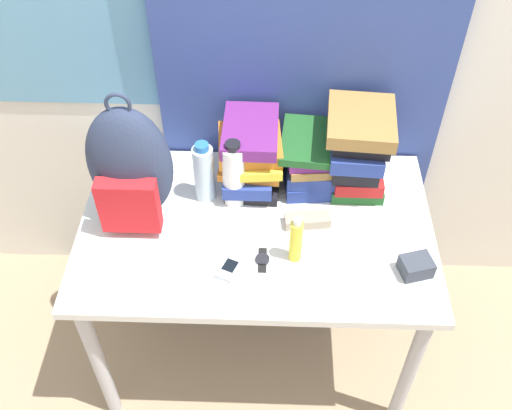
{
  "coord_description": "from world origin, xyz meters",
  "views": [
    {
      "loc": [
        0.04,
        -0.96,
        2.21
      ],
      "look_at": [
        0.0,
        0.37,
        0.82
      ],
      "focal_mm": 42.0,
      "sensor_mm": 36.0,
      "label": 1
    }
  ],
  "objects_px": {
    "book_stack_right": "(358,148)",
    "sports_bottle": "(234,174)",
    "book_stack_left": "(251,155)",
    "sunscreen_bottle": "(296,240)",
    "backpack": "(130,168)",
    "cell_phone": "(230,267)",
    "book_stack_center": "(314,160)",
    "wristwatch": "(262,260)",
    "water_bottle": "(204,173)",
    "camera_pouch": "(416,266)",
    "sunglasses_case": "(307,220)"
  },
  "relations": [
    {
      "from": "backpack",
      "to": "cell_phone",
      "type": "relative_size",
      "value": 4.21
    },
    {
      "from": "book_stack_left",
      "to": "book_stack_center",
      "type": "distance_m",
      "value": 0.22
    },
    {
      "from": "backpack",
      "to": "water_bottle",
      "type": "bearing_deg",
      "value": 23.08
    },
    {
      "from": "water_bottle",
      "to": "cell_phone",
      "type": "height_order",
      "value": "water_bottle"
    },
    {
      "from": "backpack",
      "to": "wristwatch",
      "type": "relative_size",
      "value": 5.05
    },
    {
      "from": "book_stack_right",
      "to": "camera_pouch",
      "type": "height_order",
      "value": "book_stack_right"
    },
    {
      "from": "book_stack_center",
      "to": "book_stack_left",
      "type": "bearing_deg",
      "value": -178.86
    },
    {
      "from": "book_stack_center",
      "to": "water_bottle",
      "type": "distance_m",
      "value": 0.38
    },
    {
      "from": "sports_bottle",
      "to": "camera_pouch",
      "type": "bearing_deg",
      "value": -26.89
    },
    {
      "from": "book_stack_right",
      "to": "sunglasses_case",
      "type": "bearing_deg",
      "value": -129.21
    },
    {
      "from": "book_stack_right",
      "to": "book_stack_center",
      "type": "bearing_deg",
      "value": 179.16
    },
    {
      "from": "backpack",
      "to": "sports_bottle",
      "type": "distance_m",
      "value": 0.34
    },
    {
      "from": "book_stack_center",
      "to": "book_stack_right",
      "type": "distance_m",
      "value": 0.16
    },
    {
      "from": "book_stack_right",
      "to": "camera_pouch",
      "type": "xyz_separation_m",
      "value": [
        0.16,
        -0.39,
        -0.13
      ]
    },
    {
      "from": "book_stack_center",
      "to": "wristwatch",
      "type": "bearing_deg",
      "value": -114.73
    },
    {
      "from": "camera_pouch",
      "to": "book_stack_right",
      "type": "bearing_deg",
      "value": 112.34
    },
    {
      "from": "backpack",
      "to": "book_stack_right",
      "type": "bearing_deg",
      "value": 13.54
    },
    {
      "from": "book_stack_right",
      "to": "book_stack_left",
      "type": "bearing_deg",
      "value": -179.64
    },
    {
      "from": "book_stack_left",
      "to": "sunglasses_case",
      "type": "relative_size",
      "value": 1.79
    },
    {
      "from": "cell_phone",
      "to": "sports_bottle",
      "type": "bearing_deg",
      "value": 90.57
    },
    {
      "from": "backpack",
      "to": "camera_pouch",
      "type": "xyz_separation_m",
      "value": [
        0.9,
        -0.22,
        -0.18
      ]
    },
    {
      "from": "book_stack_right",
      "to": "sunscreen_bottle",
      "type": "height_order",
      "value": "book_stack_right"
    },
    {
      "from": "sunscreen_bottle",
      "to": "sunglasses_case",
      "type": "relative_size",
      "value": 1.16
    },
    {
      "from": "book_stack_center",
      "to": "wristwatch",
      "type": "height_order",
      "value": "book_stack_center"
    },
    {
      "from": "backpack",
      "to": "book_stack_center",
      "type": "xyz_separation_m",
      "value": [
        0.59,
        0.18,
        -0.11
      ]
    },
    {
      "from": "book_stack_left",
      "to": "sports_bottle",
      "type": "relative_size",
      "value": 1.08
    },
    {
      "from": "sunscreen_bottle",
      "to": "wristwatch",
      "type": "height_order",
      "value": "sunscreen_bottle"
    },
    {
      "from": "sunscreen_bottle",
      "to": "cell_phone",
      "type": "xyz_separation_m",
      "value": [
        -0.2,
        -0.05,
        -0.08
      ]
    },
    {
      "from": "water_bottle",
      "to": "sunscreen_bottle",
      "type": "relative_size",
      "value": 1.3
    },
    {
      "from": "book_stack_right",
      "to": "backpack",
      "type": "bearing_deg",
      "value": -166.46
    },
    {
      "from": "book_stack_right",
      "to": "sports_bottle",
      "type": "relative_size",
      "value": 1.19
    },
    {
      "from": "book_stack_left",
      "to": "wristwatch",
      "type": "relative_size",
      "value": 2.87
    },
    {
      "from": "sports_bottle",
      "to": "wristwatch",
      "type": "height_order",
      "value": "sports_bottle"
    },
    {
      "from": "sunscreen_bottle",
      "to": "sunglasses_case",
      "type": "xyz_separation_m",
      "value": [
        0.04,
        0.14,
        -0.07
      ]
    },
    {
      "from": "book_stack_left",
      "to": "camera_pouch",
      "type": "xyz_separation_m",
      "value": [
        0.52,
        -0.39,
        -0.09
      ]
    },
    {
      "from": "book_stack_center",
      "to": "water_bottle",
      "type": "xyz_separation_m",
      "value": [
        -0.37,
        -0.09,
        0.01
      ]
    },
    {
      "from": "backpack",
      "to": "sunscreen_bottle",
      "type": "height_order",
      "value": "backpack"
    },
    {
      "from": "sunscreen_bottle",
      "to": "wristwatch",
      "type": "xyz_separation_m",
      "value": [
        -0.1,
        -0.02,
        -0.08
      ]
    },
    {
      "from": "backpack",
      "to": "cell_phone",
      "type": "distance_m",
      "value": 0.44
    },
    {
      "from": "book_stack_left",
      "to": "sunglasses_case",
      "type": "xyz_separation_m",
      "value": [
        0.19,
        -0.2,
        -0.1
      ]
    },
    {
      "from": "backpack",
      "to": "cell_phone",
      "type": "bearing_deg",
      "value": -34.75
    },
    {
      "from": "sunscreen_bottle",
      "to": "camera_pouch",
      "type": "relative_size",
      "value": 1.63
    },
    {
      "from": "backpack",
      "to": "book_stack_center",
      "type": "distance_m",
      "value": 0.63
    },
    {
      "from": "book_stack_left",
      "to": "sunscreen_bottle",
      "type": "bearing_deg",
      "value": -66.46
    },
    {
      "from": "book_stack_right",
      "to": "water_bottle",
      "type": "bearing_deg",
      "value": -170.77
    },
    {
      "from": "sports_bottle",
      "to": "cell_phone",
      "type": "relative_size",
      "value": 2.21
    },
    {
      "from": "sunscreen_bottle",
      "to": "sunglasses_case",
      "type": "bearing_deg",
      "value": 73.46
    },
    {
      "from": "backpack",
      "to": "book_stack_right",
      "type": "height_order",
      "value": "backpack"
    },
    {
      "from": "book_stack_right",
      "to": "sunglasses_case",
      "type": "xyz_separation_m",
      "value": [
        -0.17,
        -0.2,
        -0.14
      ]
    },
    {
      "from": "book_stack_center",
      "to": "camera_pouch",
      "type": "height_order",
      "value": "book_stack_center"
    }
  ]
}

